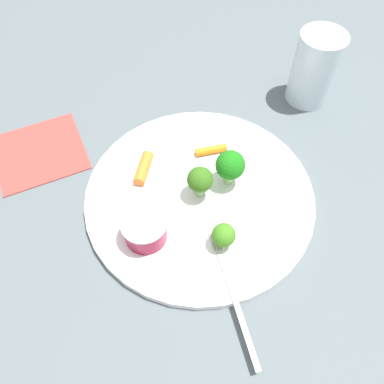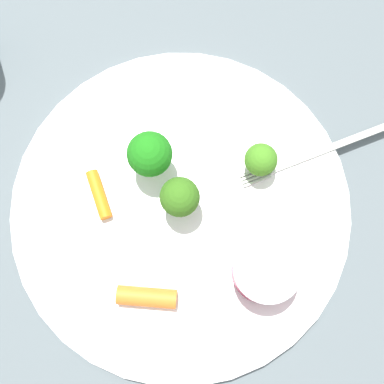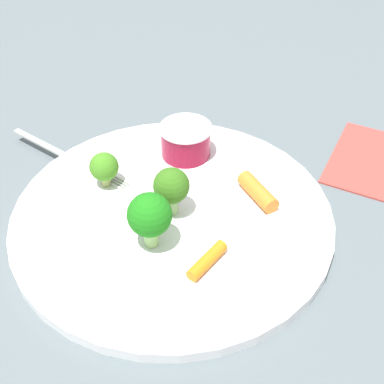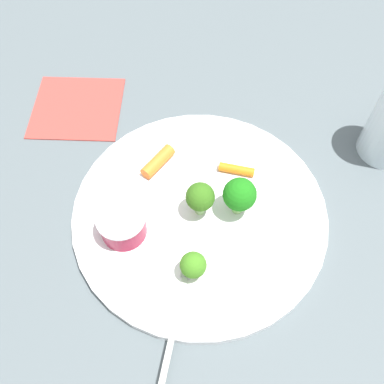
% 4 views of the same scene
% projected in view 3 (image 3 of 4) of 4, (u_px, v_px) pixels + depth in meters
% --- Properties ---
extents(ground_plane, '(2.40, 2.40, 0.00)m').
position_uv_depth(ground_plane, '(173.00, 220.00, 0.51)').
color(ground_plane, '#525D60').
extents(plate, '(0.32, 0.32, 0.01)m').
position_uv_depth(plate, '(172.00, 216.00, 0.51)').
color(plate, white).
rests_on(plate, ground_plane).
extents(sauce_cup, '(0.06, 0.06, 0.04)m').
position_uv_depth(sauce_cup, '(181.00, 140.00, 0.56)').
color(sauce_cup, maroon).
rests_on(sauce_cup, plate).
extents(broccoli_floret_0, '(0.03, 0.03, 0.04)m').
position_uv_depth(broccoli_floret_0, '(104.00, 167.00, 0.52)').
color(broccoli_floret_0, '#9AA85C').
rests_on(broccoli_floret_0, plate).
extents(broccoli_floret_1, '(0.04, 0.04, 0.05)m').
position_uv_depth(broccoli_floret_1, '(172.00, 187.00, 0.48)').
color(broccoli_floret_1, '#8AB270').
rests_on(broccoli_floret_1, plate).
extents(broccoli_floret_2, '(0.04, 0.04, 0.06)m').
position_uv_depth(broccoli_floret_2, '(150.00, 216.00, 0.45)').
color(broccoli_floret_2, '#93C170').
rests_on(broccoli_floret_2, plate).
extents(carrot_stick_0, '(0.04, 0.05, 0.02)m').
position_uv_depth(carrot_stick_0, '(258.00, 192.00, 0.51)').
color(carrot_stick_0, orange).
rests_on(carrot_stick_0, plate).
extents(carrot_stick_1, '(0.03, 0.05, 0.01)m').
position_uv_depth(carrot_stick_1, '(207.00, 260.00, 0.45)').
color(carrot_stick_1, orange).
rests_on(carrot_stick_1, plate).
extents(fork, '(0.16, 0.09, 0.00)m').
position_uv_depth(fork, '(69.00, 158.00, 0.57)').
color(fork, beige).
rests_on(fork, plate).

